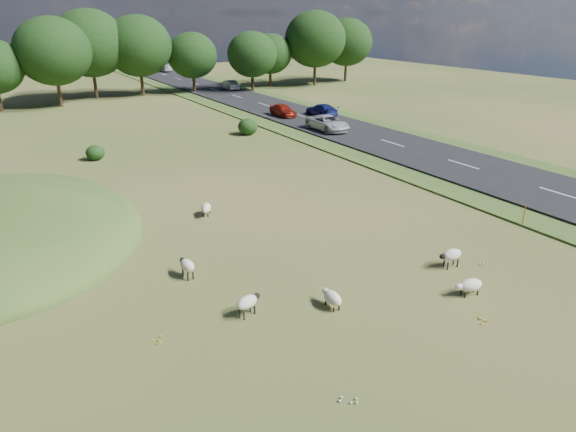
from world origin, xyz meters
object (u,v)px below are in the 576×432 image
object	(u,v)px
car_0	(283,110)
car_2	(328,123)
marker_post	(524,215)
sheep_4	(187,265)
sheep_2	(248,302)
car_4	(229,85)
sheep_3	(206,208)
sheep_5	(332,298)
sheep_1	(470,285)
sheep_0	(451,255)
car_1	(165,68)
car_5	(321,110)

from	to	relation	value
car_0	car_2	distance (m)	8.73
marker_post	car_0	size ratio (longest dim) A/B	0.30
sheep_4	car_0	bearing A→B (deg)	-39.75
sheep_2	car_4	bearing A→B (deg)	48.17
sheep_3	sheep_5	size ratio (longest dim) A/B	1.04
sheep_1	car_4	distance (m)	62.37
sheep_0	car_4	bearing A→B (deg)	-101.54
sheep_0	car_1	world-z (taller)	car_1
sheep_1	car_5	xyz separation A→B (m)	(16.72, 35.48, 0.44)
car_0	car_2	bearing A→B (deg)	-90.00
sheep_1	car_4	xyz separation A→B (m)	(16.72, 60.08, 0.49)
car_1	marker_post	bearing A→B (deg)	84.67
sheep_3	sheep_4	world-z (taller)	sheep_4
sheep_0	sheep_2	xyz separation A→B (m)	(-9.92, 1.16, -0.03)
sheep_5	car_0	bearing A→B (deg)	-24.63
sheep_0	sheep_5	size ratio (longest dim) A/B	1.02
marker_post	car_1	distance (m)	87.10
sheep_3	sheep_2	bearing A→B (deg)	15.25
marker_post	sheep_1	bearing A→B (deg)	-156.72
sheep_5	car_2	distance (m)	32.41
sheep_1	car_5	distance (m)	39.22
car_1	sheep_2	bearing A→B (deg)	73.76
sheep_0	sheep_3	bearing A→B (deg)	-55.52
sheep_2	car_4	distance (m)	62.15
car_1	car_4	world-z (taller)	car_1
sheep_5	sheep_2	bearing A→B (deg)	72.09
sheep_5	car_4	world-z (taller)	car_4
sheep_1	car_2	distance (m)	31.59
sheep_2	sheep_3	size ratio (longest dim) A/B	0.96
sheep_3	car_1	xyz separation A→B (m)	(22.66, 76.27, 0.53)
sheep_0	sheep_4	size ratio (longest dim) A/B	1.06
sheep_5	car_1	xyz separation A→B (m)	(22.21, 88.28, 0.54)
marker_post	sheep_4	size ratio (longest dim) A/B	1.01
sheep_4	car_1	xyz separation A→B (m)	(26.28, 82.89, 0.40)
car_0	car_4	distance (m)	22.84
sheep_3	car_1	world-z (taller)	car_1
sheep_0	sheep_1	bearing A→B (deg)	63.42
sheep_1	car_2	bearing A→B (deg)	-102.68
sheep_0	sheep_2	distance (m)	9.98
sheep_1	sheep_4	world-z (taller)	sheep_4
sheep_3	sheep_4	xyz separation A→B (m)	(-3.62, -6.62, 0.14)
sheep_5	car_2	xyz separation A→B (m)	(18.41, 26.67, 0.52)
car_4	sheep_1	bearing A→B (deg)	74.45
sheep_3	car_5	distance (m)	31.12
sheep_0	sheep_3	world-z (taller)	sheep_0
sheep_2	car_1	xyz separation A→B (m)	(25.37, 87.08, 0.39)
sheep_1	sheep_4	xyz separation A→B (m)	(-9.56, 7.54, 0.12)
sheep_4	car_4	size ratio (longest dim) A/B	0.27
sheep_1	car_0	world-z (taller)	car_0
marker_post	sheep_5	bearing A→B (deg)	-173.72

